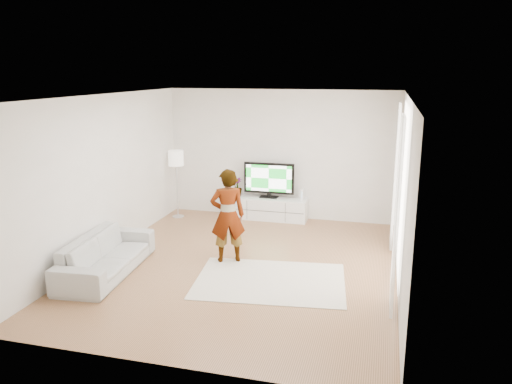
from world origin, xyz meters
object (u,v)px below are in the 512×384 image
(rug, at_px, (270,281))
(sofa, at_px, (106,255))
(television, at_px, (269,179))
(media_console, at_px, (268,208))
(player, at_px, (228,216))
(floor_lamp, at_px, (176,161))

(rug, height_order, sofa, sofa)
(television, xyz_separation_m, sofa, (-1.83, -3.62, -0.59))
(media_console, xyz_separation_m, sofa, (-1.83, -3.59, 0.07))
(player, bearing_deg, television, -115.69)
(floor_lamp, bearing_deg, television, 11.01)
(sofa, bearing_deg, player, -65.60)
(rug, bearing_deg, player, 144.24)
(media_console, height_order, rug, media_console)
(rug, distance_m, player, 1.36)
(media_console, relative_size, rug, 0.74)
(sofa, bearing_deg, television, -31.82)
(player, bearing_deg, floor_lamp, -73.55)
(television, relative_size, rug, 0.48)
(media_console, xyz_separation_m, player, (-0.09, -2.61, 0.57))
(media_console, distance_m, rug, 3.35)
(television, bearing_deg, player, -91.97)
(media_console, relative_size, floor_lamp, 1.14)
(floor_lamp, bearing_deg, sofa, -87.21)
(rug, height_order, player, player)
(floor_lamp, bearing_deg, rug, -46.04)
(rug, xyz_separation_m, floor_lamp, (-2.78, 2.89, 1.26))
(rug, relative_size, player, 1.43)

